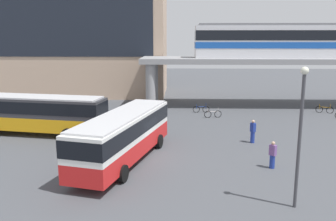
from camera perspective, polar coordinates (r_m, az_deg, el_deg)
The scene contains 12 objects.
ground_plane at distance 34.24m, azimuth -2.02°, elevation -1.84°, with size 120.00×120.00×0.00m, color #47494F.
station_building at distance 53.46m, azimuth -14.23°, elevation 13.70°, with size 24.74×12.29×20.49m.
elevated_platform at distance 43.62m, azimuth 16.75°, elevation 7.01°, with size 31.12×6.27×5.63m.
train at distance 43.71m, azimuth 17.94°, elevation 10.57°, with size 20.25×2.96×3.84m.
bus_main at distance 23.08m, azimuth -7.03°, elevation -3.46°, with size 5.24×11.32×3.22m.
bus_secondary at distance 31.30m, azimuth -19.76°, elevation -0.08°, with size 11.31×4.37×3.22m.
bicycle_silver at distance 36.32m, azimuth 7.15°, elevation -0.57°, with size 1.77×0.40×1.04m.
bicycle_blue at distance 38.68m, azimuth 5.29°, elevation 0.22°, with size 1.79×0.24×1.04m.
bicycle_orange at distance 41.76m, azimuth 23.63°, elevation 0.13°, with size 1.69×0.71×1.04m.
pedestrian_near_building at distance 28.14m, azimuth 13.32°, elevation -3.35°, with size 0.41×0.47×1.79m.
pedestrian_at_kerb at distance 23.09m, azimuth 16.28°, elevation -6.91°, with size 0.46×0.47×1.71m.
lamp_post at distance 17.40m, azimuth 20.31°, elevation -2.54°, with size 0.36×0.36×6.67m.
Camera 1 is at (2.27, -23.23, 7.94)m, focal length 38.35 mm.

